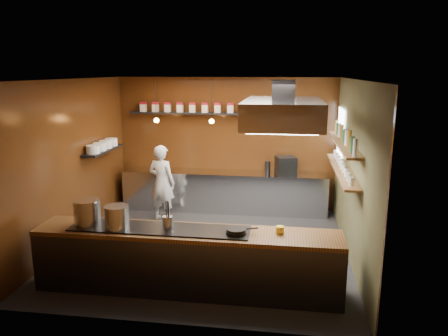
% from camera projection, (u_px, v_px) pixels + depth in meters
% --- Properties ---
extents(floor, '(5.00, 5.00, 0.00)m').
position_uv_depth(floor, '(207.00, 247.00, 7.95)').
color(floor, black).
rests_on(floor, ground).
extents(back_wall, '(5.00, 0.00, 5.00)m').
position_uv_depth(back_wall, '(226.00, 144.00, 10.04)').
color(back_wall, '#381D0A').
rests_on(back_wall, ground).
extents(left_wall, '(0.00, 5.00, 5.00)m').
position_uv_depth(left_wall, '(72.00, 163.00, 7.97)').
color(left_wall, '#381D0A').
rests_on(left_wall, ground).
extents(right_wall, '(0.00, 5.00, 5.00)m').
position_uv_depth(right_wall, '(354.00, 171.00, 7.28)').
color(right_wall, '#414025').
rests_on(right_wall, ground).
extents(ceiling, '(5.00, 5.00, 0.00)m').
position_uv_depth(ceiling, '(206.00, 79.00, 7.30)').
color(ceiling, silver).
rests_on(ceiling, back_wall).
extents(window_pane, '(0.00, 1.00, 1.00)m').
position_uv_depth(window_pane, '(340.00, 133.00, 8.84)').
color(window_pane, white).
rests_on(window_pane, right_wall).
extents(prep_counter, '(4.60, 0.65, 0.90)m').
position_uv_depth(prep_counter, '(224.00, 191.00, 9.95)').
color(prep_counter, silver).
rests_on(prep_counter, floor).
extents(pass_counter, '(4.40, 0.72, 0.94)m').
position_uv_depth(pass_counter, '(187.00, 260.00, 6.31)').
color(pass_counter, '#38383D').
rests_on(pass_counter, floor).
extents(tin_shelf, '(2.60, 0.26, 0.04)m').
position_uv_depth(tin_shelf, '(186.00, 113.00, 9.88)').
color(tin_shelf, black).
rests_on(tin_shelf, back_wall).
extents(plate_shelf, '(0.30, 1.40, 0.04)m').
position_uv_depth(plate_shelf, '(103.00, 150.00, 8.91)').
color(plate_shelf, black).
rests_on(plate_shelf, left_wall).
extents(bottle_shelf_upper, '(0.26, 2.80, 0.04)m').
position_uv_depth(bottle_shelf_upper, '(343.00, 143.00, 7.50)').
color(bottle_shelf_upper, brown).
rests_on(bottle_shelf_upper, right_wall).
extents(bottle_shelf_lower, '(0.26, 2.80, 0.04)m').
position_uv_depth(bottle_shelf_lower, '(342.00, 170.00, 7.60)').
color(bottle_shelf_lower, brown).
rests_on(bottle_shelf_lower, right_wall).
extents(extractor_hood, '(1.20, 2.00, 0.72)m').
position_uv_depth(extractor_hood, '(283.00, 112.00, 6.84)').
color(extractor_hood, '#38383D').
rests_on(extractor_hood, ceiling).
extents(pendant_left, '(0.10, 0.10, 0.95)m').
position_uv_depth(pendant_left, '(156.00, 118.00, 9.32)').
color(pendant_left, black).
rests_on(pendant_left, ceiling).
extents(pendant_right, '(0.10, 0.10, 0.95)m').
position_uv_depth(pendant_right, '(212.00, 119.00, 9.15)').
color(pendant_right, black).
rests_on(pendant_right, ceiling).
extents(storage_tins, '(2.43, 0.13, 0.22)m').
position_uv_depth(storage_tins, '(193.00, 107.00, 9.83)').
color(storage_tins, beige).
rests_on(storage_tins, tin_shelf).
extents(plate_stacks, '(0.26, 1.16, 0.16)m').
position_uv_depth(plate_stacks, '(103.00, 146.00, 8.88)').
color(plate_stacks, white).
rests_on(plate_stacks, plate_shelf).
extents(bottles, '(0.06, 2.66, 0.24)m').
position_uv_depth(bottles, '(344.00, 135.00, 7.47)').
color(bottles, silver).
rests_on(bottles, bottle_shelf_upper).
extents(wine_glasses, '(0.07, 2.37, 0.13)m').
position_uv_depth(wine_glasses, '(342.00, 165.00, 7.58)').
color(wine_glasses, silver).
rests_on(wine_glasses, bottle_shelf_lower).
extents(stockpot_large, '(0.48, 0.48, 0.37)m').
position_uv_depth(stockpot_large, '(87.00, 212.00, 6.35)').
color(stockpot_large, '#B3B6BA').
rests_on(stockpot_large, pass_counter).
extents(stockpot_small, '(0.46, 0.46, 0.33)m').
position_uv_depth(stockpot_small, '(117.00, 217.00, 6.22)').
color(stockpot_small, silver).
rests_on(stockpot_small, pass_counter).
extents(utensil_crock, '(0.19, 0.19, 0.20)m').
position_uv_depth(utensil_crock, '(168.00, 223.00, 6.18)').
color(utensil_crock, '#B7B9BE').
rests_on(utensil_crock, pass_counter).
extents(frying_pan, '(0.44, 0.29, 0.07)m').
position_uv_depth(frying_pan, '(237.00, 231.00, 6.03)').
color(frying_pan, black).
rests_on(frying_pan, pass_counter).
extents(butter_jar, '(0.13, 0.13, 0.10)m').
position_uv_depth(butter_jar, '(280.00, 230.00, 6.09)').
color(butter_jar, yellow).
rests_on(butter_jar, pass_counter).
extents(espresso_machine, '(0.50, 0.49, 0.41)m').
position_uv_depth(espresso_machine, '(286.00, 166.00, 9.55)').
color(espresso_machine, black).
rests_on(espresso_machine, prep_counter).
extents(chef, '(0.67, 0.53, 1.63)m').
position_uv_depth(chef, '(162.00, 183.00, 9.24)').
color(chef, white).
rests_on(chef, floor).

